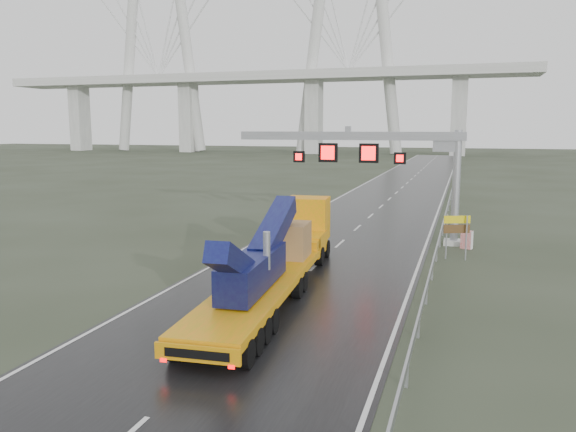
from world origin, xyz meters
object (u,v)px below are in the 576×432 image
(sign_gantry, at_px, (380,155))
(heavy_haul_truck, at_px, (282,252))
(exit_sign_pair, at_px, (457,228))
(striped_barrier, at_px, (467,240))

(sign_gantry, relative_size, heavy_haul_truck, 0.84)
(sign_gantry, xyz_separation_m, exit_sign_pair, (5.00, -4.19, -3.83))
(sign_gantry, distance_m, striped_barrier, 7.59)
(heavy_haul_truck, height_order, striped_barrier, heavy_haul_truck)
(sign_gantry, height_order, heavy_haul_truck, sign_gantry)
(sign_gantry, height_order, exit_sign_pair, sign_gantry)
(heavy_haul_truck, bearing_deg, striped_barrier, 48.98)
(sign_gantry, height_order, striped_barrier, sign_gantry)
(sign_gantry, distance_m, heavy_haul_truck, 13.02)
(striped_barrier, bearing_deg, exit_sign_pair, -78.94)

